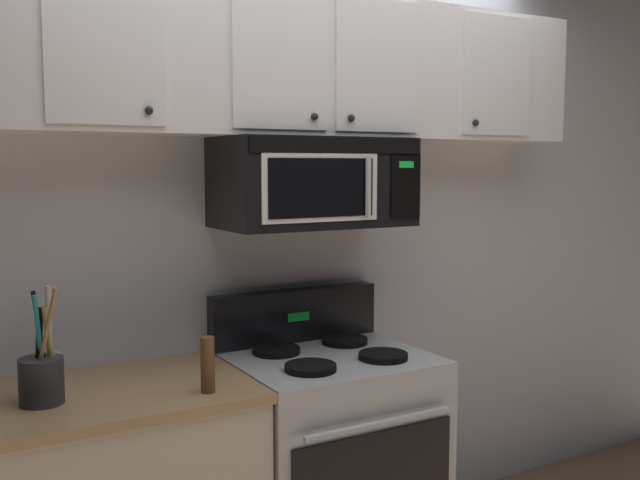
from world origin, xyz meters
name	(u,v)px	position (x,y,z in m)	size (l,w,h in m)	color
back_wall	(285,234)	(0.00, 0.79, 1.35)	(5.20, 0.10, 2.70)	silver
stove_range	(328,462)	(0.00, 0.42, 0.47)	(0.76, 0.69, 1.12)	#B7BABF
over_range_microwave	(314,182)	(0.00, 0.54, 1.58)	(0.76, 0.43, 0.35)	black
upper_cabinets	(310,67)	(0.00, 0.57, 2.02)	(2.50, 0.36, 0.55)	silver
utensil_crock_charcoal	(42,375)	(-1.06, 0.38, 0.99)	(0.14, 0.14, 0.37)	#2D2D33
salt_shaker	(55,368)	(-0.99, 0.59, 0.95)	(0.05, 0.05, 0.10)	white
pepper_mill	(208,365)	(-0.57, 0.23, 0.99)	(0.05, 0.05, 0.19)	brown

